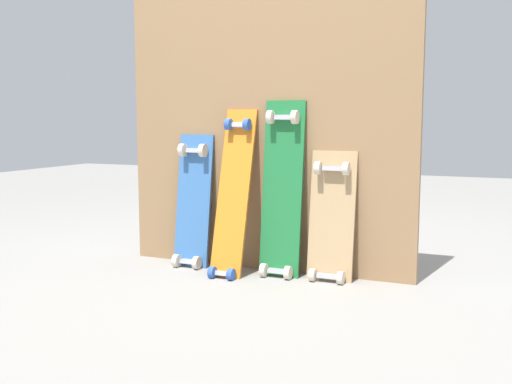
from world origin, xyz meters
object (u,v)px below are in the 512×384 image
at_px(skateboard_green, 282,194).
at_px(skateboard_natural, 331,222).
at_px(skateboard_blue, 193,206).
at_px(skateboard_orange, 233,199).

relative_size(skateboard_green, skateboard_natural, 1.35).
height_order(skateboard_blue, skateboard_orange, skateboard_orange).
xyz_separation_m(skateboard_blue, skateboard_natural, (0.79, 0.01, -0.04)).
bearing_deg(skateboard_green, skateboard_blue, -179.69).
relative_size(skateboard_blue, skateboard_orange, 0.84).
height_order(skateboard_orange, skateboard_green, skateboard_green).
distance_m(skateboard_orange, skateboard_green, 0.26).
bearing_deg(skateboard_blue, skateboard_natural, 0.72).
relative_size(skateboard_blue, skateboard_green, 0.81).
bearing_deg(skateboard_orange, skateboard_blue, 166.30).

